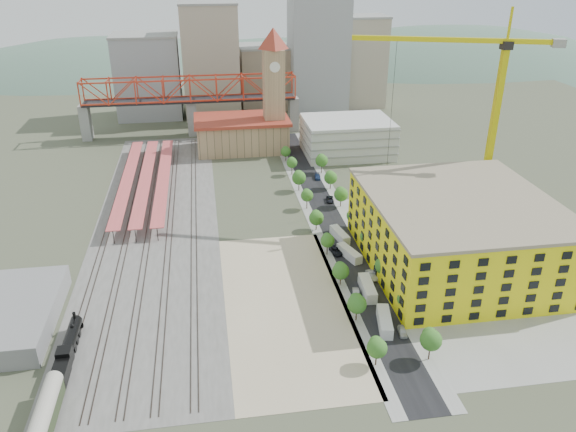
{
  "coord_description": "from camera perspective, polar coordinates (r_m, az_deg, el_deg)",
  "views": [
    {
      "loc": [
        -20.01,
        -138.99,
        74.59
      ],
      "look_at": [
        0.59,
        -5.13,
        10.0
      ],
      "focal_mm": 35.0,
      "sensor_mm": 36.0,
      "label": 1
    }
  ],
  "objects": [
    {
      "name": "car_3",
      "position": [
        186.87,
        2.15,
        2.21
      ],
      "size": [
        2.87,
        5.56,
        1.54
      ],
      "primitive_type": "imported",
      "rotation": [
        0.0,
        0.0,
        -0.14
      ],
      "color": "navy",
      "rests_on": "ground"
    },
    {
      "name": "site_trailer_b",
      "position": [
        136.29,
        8.07,
        -7.28
      ],
      "size": [
        3.27,
        10.21,
        2.75
      ],
      "primitive_type": "cube",
      "rotation": [
        0.0,
        0.0,
        -0.06
      ],
      "color": "silver",
      "rests_on": "ground"
    },
    {
      "name": "site_trailer_c",
      "position": [
        150.65,
        6.24,
        -3.81
      ],
      "size": [
        5.21,
        9.34,
        2.48
      ],
      "primitive_type": "cube",
      "rotation": [
        0.0,
        0.0,
        0.33
      ],
      "color": "silver",
      "rests_on": "ground"
    },
    {
      "name": "car_7",
      "position": [
        201.97,
        3.01,
        4.01
      ],
      "size": [
        2.67,
        5.18,
        1.44
      ],
      "primitive_type": "imported",
      "rotation": [
        0.0,
        0.0,
        -0.14
      ],
      "color": "navy",
      "rests_on": "ground"
    },
    {
      "name": "warehouse",
      "position": [
        138.53,
        -26.96,
        -9.02
      ],
      "size": [
        22.0,
        32.0,
        5.0
      ],
      "primitive_type": "cube",
      "color": "gray",
      "rests_on": "ground"
    },
    {
      "name": "parking_garage",
      "position": [
        226.67,
        6.03,
        8.01
      ],
      "size": [
        34.0,
        26.0,
        14.0
      ],
      "primitive_type": "cube",
      "color": "silver",
      "rests_on": "ground"
    },
    {
      "name": "construction_pad",
      "position": [
        154.74,
        17.41,
        -4.6
      ],
      "size": [
        50.0,
        90.0,
        0.06
      ],
      "primitive_type": "cube",
      "color": "gray",
      "rests_on": "ground"
    },
    {
      "name": "car_4",
      "position": [
        124.73,
        11.55,
        -11.44
      ],
      "size": [
        2.15,
        4.25,
        1.39
      ],
      "primitive_type": "imported",
      "rotation": [
        0.0,
        0.0,
        -0.13
      ],
      "color": "silver",
      "rests_on": "ground"
    },
    {
      "name": "tower_crane",
      "position": [
        172.01,
        19.33,
        11.66
      ],
      "size": [
        54.83,
        19.52,
        60.84
      ],
      "color": "#CFC20D",
      "rests_on": "ground"
    },
    {
      "name": "skyline",
      "position": [
        287.34,
        -3.23,
        15.08
      ],
      "size": [
        133.0,
        46.0,
        60.0
      ],
      "color": "#9EA0A3",
      "rests_on": "ground"
    },
    {
      "name": "truss_bridge",
      "position": [
        250.32,
        -9.9,
        12.27
      ],
      "size": [
        94.0,
        9.6,
        25.6
      ],
      "color": "gray",
      "rests_on": "ground"
    },
    {
      "name": "street_trees",
      "position": [
        166.11,
        4.73,
        -1.28
      ],
      "size": [
        15.4,
        124.4,
        8.0
      ],
      "color": "#36621D",
      "rests_on": "ground"
    },
    {
      "name": "car_6",
      "position": [
        183.54,
        4.28,
        1.68
      ],
      "size": [
        3.01,
        5.26,
        1.38
      ],
      "primitive_type": "imported",
      "rotation": [
        0.0,
        0.0,
        -0.15
      ],
      "color": "black",
      "rests_on": "ground"
    },
    {
      "name": "rail_tracks",
      "position": [
        174.2,
        -13.74,
        -0.58
      ],
      "size": [
        26.56,
        160.0,
        0.18
      ],
      "color": "#382B23",
      "rests_on": "ground"
    },
    {
      "name": "site_trailer_d",
      "position": [
        159.87,
        5.28,
        -1.93
      ],
      "size": [
        4.06,
        9.3,
        2.47
      ],
      "primitive_type": "cube",
      "rotation": [
        0.0,
        0.0,
        0.19
      ],
      "color": "silver",
      "rests_on": "ground"
    },
    {
      "name": "coach",
      "position": [
        108.85,
        -23.52,
        -18.29
      ],
      "size": [
        3.06,
        17.77,
        5.58
      ],
      "color": "#27331C",
      "rests_on": "ground"
    },
    {
      "name": "platform_canopies",
      "position": [
        198.18,
        -14.27,
        3.81
      ],
      "size": [
        16.0,
        80.0,
        4.12
      ],
      "color": "#DD5557",
      "rests_on": "ground"
    },
    {
      "name": "clock_tower",
      "position": [
        225.49,
        -1.47,
        13.75
      ],
      "size": [
        12.0,
        12.0,
        52.0
      ],
      "color": "tan",
      "rests_on": "ground"
    },
    {
      "name": "locomotive",
      "position": [
        124.09,
        -21.41,
        -12.39
      ],
      "size": [
        2.76,
        21.32,
        5.33
      ],
      "color": "black",
      "rests_on": "ground"
    },
    {
      "name": "ballast_strip",
      "position": [
        174.08,
        -13.15,
        -0.58
      ],
      "size": [
        36.0,
        165.0,
        0.06
      ],
      "primitive_type": "cube",
      "color": "#605E59",
      "rests_on": "ground"
    },
    {
      "name": "street_asphalt",
      "position": [
        174.84,
        3.99,
        0.19
      ],
      "size": [
        12.0,
        170.0,
        0.06
      ],
      "primitive_type": "cube",
      "color": "black",
      "rests_on": "ground"
    },
    {
      "name": "car_5",
      "position": [
        142.64,
        8.5,
        -5.99
      ],
      "size": [
        2.1,
        4.79,
        1.53
      ],
      "primitive_type": "imported",
      "rotation": [
        0.0,
        0.0,
        0.11
      ],
      "color": "#ADAEB2",
      "rests_on": "ground"
    },
    {
      "name": "construction_building",
      "position": [
        149.17,
        16.84,
        -1.59
      ],
      "size": [
        44.6,
        50.6,
        18.8
      ],
      "color": "yellow",
      "rests_on": "ground"
    },
    {
      "name": "sidewalk_west",
      "position": [
        173.79,
        2.22,
        0.07
      ],
      "size": [
        3.0,
        170.0,
        0.04
      ],
      "primitive_type": "cube",
      "color": "gray",
      "rests_on": "ground"
    },
    {
      "name": "site_trailer_a",
      "position": [
        125.83,
        9.79,
        -10.53
      ],
      "size": [
        4.44,
        10.21,
        2.71
      ],
      "primitive_type": "cube",
      "rotation": [
        0.0,
        0.0,
        -0.19
      ],
      "color": "silver",
      "rests_on": "ground"
    },
    {
      "name": "dirt_lot",
      "position": [
        131.79,
        -0.23,
        -8.96
      ],
      "size": [
        28.0,
        67.0,
        0.06
      ],
      "primitive_type": "cube",
      "color": "tan",
      "rests_on": "ground"
    },
    {
      "name": "car_2",
      "position": [
        152.58,
        4.88,
        -3.55
      ],
      "size": [
        3.19,
        5.6,
        1.47
      ],
      "primitive_type": "imported",
      "rotation": [
        0.0,
        0.0,
        0.15
      ],
      "color": "black",
      "rests_on": "ground"
    },
    {
      "name": "car_0",
      "position": [
        132.56,
        7.3,
        -8.64
      ],
      "size": [
        2.01,
        4.03,
        1.32
      ],
      "primitive_type": "imported",
      "rotation": [
        0.0,
        0.0,
        0.12
      ],
      "color": "white",
      "rests_on": "ground"
    },
    {
      "name": "distant_hills",
      "position": [
        432.68,
        0.51,
        4.63
      ],
      "size": [
        647.0,
        264.0,
        227.0
      ],
      "color": "#4C6B59",
      "rests_on": "ground"
    },
    {
      "name": "car_1",
      "position": [
        135.26,
        6.92,
        -7.82
      ],
      "size": [
        2.22,
        4.5,
        1.42
      ],
      "primitive_type": "imported",
      "rotation": [
        0.0,
        0.0,
        -0.17
      ],
      "color": "#A6A7AC",
      "rests_on": "ground"
    },
    {
      "name": "station_hall",
      "position": [
        231.68,
        -4.7,
        8.36
      ],
      "size": [
        38.0,
        24.0,
        13.1
      ],
      "color": "tan",
      "rests_on": "ground"
    },
    {
      "name": "ground",
      "position": [
        159.0,
        -0.49,
        -2.48
      ],
      "size": [
        400.0,
        400.0,
        0.0
      ],
      "primitive_type": "plane",
      "color": "#474C38",
      "rests_on": "ground"
    },
    {
      "name": "sidewalk_east",
      "position": [
        176.06,
        5.74,
        0.3
      ],
      "size": [
        3.0,
        170.0,
        0.04
      ],
      "primitive_type": "cube",
      "color": "gray",
      "rests_on": "ground"
    }
  ]
}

